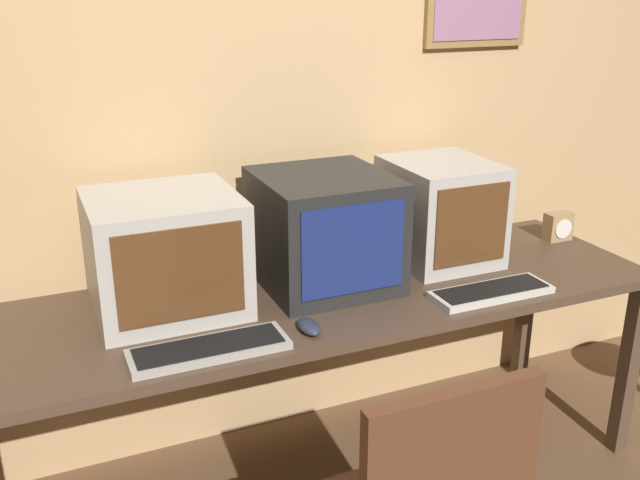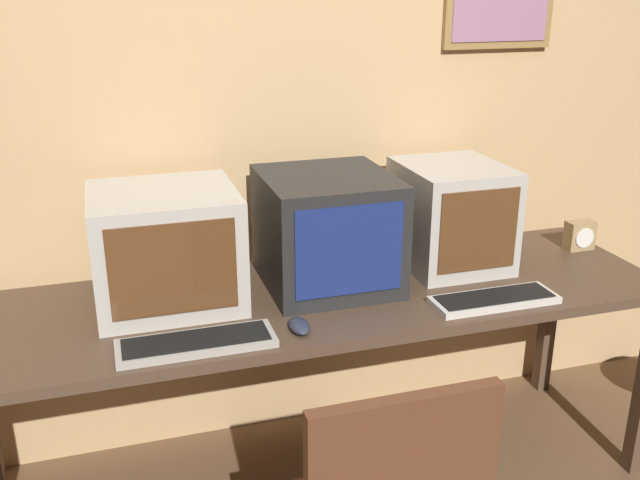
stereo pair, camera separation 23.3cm
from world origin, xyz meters
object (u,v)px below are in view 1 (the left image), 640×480
(monitor_left, at_px, (165,253))
(desk_clock, at_px, (558,227))
(monitor_center, at_px, (324,230))
(keyboard_main, at_px, (209,349))
(mouse_near_keyboard, at_px, (309,327))
(keyboard_side, at_px, (491,292))
(monitor_right, at_px, (440,211))

(monitor_left, height_order, desk_clock, monitor_left)
(monitor_center, bearing_deg, desk_clock, 1.15)
(keyboard_main, distance_m, mouse_near_keyboard, 0.31)
(keyboard_main, bearing_deg, monitor_center, 33.70)
(keyboard_side, distance_m, mouse_near_keyboard, 0.66)
(monitor_right, height_order, mouse_near_keyboard, monitor_right)
(monitor_right, bearing_deg, desk_clock, -1.71)
(monitor_left, bearing_deg, keyboard_main, -83.73)
(monitor_center, bearing_deg, monitor_right, 4.41)
(mouse_near_keyboard, bearing_deg, monitor_center, 59.57)
(monitor_center, relative_size, desk_clock, 4.09)
(keyboard_main, height_order, keyboard_side, same)
(monitor_left, distance_m, monitor_center, 0.54)
(monitor_center, bearing_deg, mouse_near_keyboard, -120.43)
(monitor_left, distance_m, monitor_right, 1.03)
(monitor_left, xyz_separation_m, keyboard_main, (0.04, -0.35, -0.17))
(monitor_right, xyz_separation_m, mouse_near_keyboard, (-0.68, -0.36, -0.17))
(monitor_right, bearing_deg, monitor_center, -175.59)
(keyboard_main, bearing_deg, monitor_right, 20.61)
(monitor_left, relative_size, keyboard_side, 1.09)
(monitor_left, distance_m, keyboard_main, 0.39)
(monitor_left, relative_size, keyboard_main, 1.01)
(keyboard_main, height_order, mouse_near_keyboard, mouse_near_keyboard)
(mouse_near_keyboard, bearing_deg, monitor_right, 28.15)
(monitor_left, bearing_deg, monitor_right, 1.35)
(monitor_center, relative_size, mouse_near_keyboard, 4.07)
(monitor_right, distance_m, mouse_near_keyboard, 0.79)
(monitor_left, bearing_deg, keyboard_side, -18.52)
(monitor_right, height_order, keyboard_main, monitor_right)
(mouse_near_keyboard, height_order, desk_clock, desk_clock)
(monitor_right, bearing_deg, mouse_near_keyboard, -151.85)
(keyboard_main, distance_m, desk_clock, 1.59)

